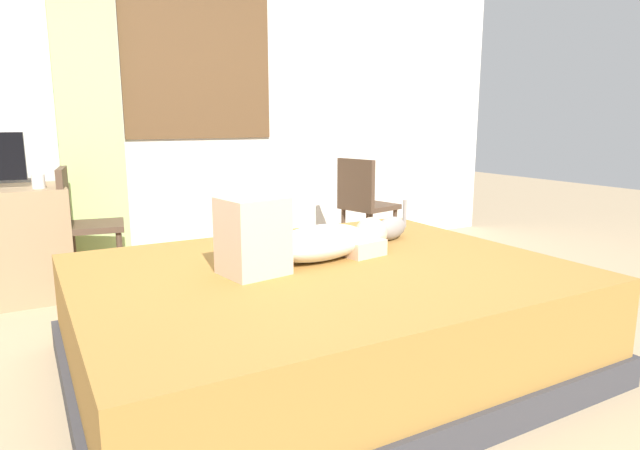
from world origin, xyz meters
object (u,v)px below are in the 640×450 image
chair_by_desk (82,220)px  chair_spare (364,201)px  cat (389,228)px  person_lying (304,240)px  bed (322,317)px  cup (38,181)px

chair_by_desk → chair_spare: (2.11, -0.23, 0.00)m
cat → chair_spare: 1.40m
cat → person_lying: bearing=-162.3°
bed → chair_spare: size_ratio=2.61×
cat → cup: bearing=139.9°
person_lying → chair_by_desk: size_ratio=1.10×
cup → chair_by_desk: size_ratio=0.10×
bed → chair_by_desk: bearing=115.9°
person_lying → cup: 1.94m
person_lying → cat: size_ratio=2.78×
cup → chair_spare: chair_spare is taller
bed → cup: bearing=122.5°
chair_by_desk → cat: bearing=-45.3°
cat → cup: size_ratio=3.80×
cup → chair_by_desk: (0.24, 0.04, -0.28)m
person_lying → chair_spare: size_ratio=1.10×
chair_spare → chair_by_desk: bearing=173.7°
bed → person_lying: size_ratio=2.38×
bed → cup: (-1.09, 1.71, 0.54)m
bed → chair_spare: (1.26, 1.52, 0.26)m
bed → person_lying: person_lying is taller
bed → cat: cat is taller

